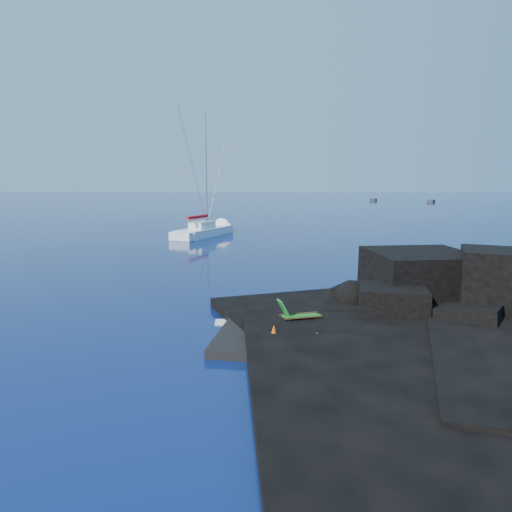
# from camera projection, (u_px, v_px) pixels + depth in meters

# --- Properties ---
(ground) EXTENTS (400.00, 400.00, 0.00)m
(ground) POSITION_uv_depth(u_px,v_px,m) (213.00, 342.00, 20.69)
(ground) COLOR #031339
(ground) RESTS_ON ground
(headland) EXTENTS (24.00, 24.00, 3.60)m
(headland) POSITION_uv_depth(u_px,v_px,m) (501.00, 325.00, 23.03)
(headland) COLOR black
(headland) RESTS_ON ground
(beach) EXTENTS (9.08, 6.86, 0.70)m
(beach) POSITION_uv_depth(u_px,v_px,m) (321.00, 340.00, 20.97)
(beach) COLOR black
(beach) RESTS_ON ground
(surf_foam) EXTENTS (10.00, 8.00, 0.06)m
(surf_foam) POSITION_uv_depth(u_px,v_px,m) (323.00, 311.00, 25.38)
(surf_foam) COLOR white
(surf_foam) RESTS_ON ground
(sailboat) EXTENTS (7.67, 13.34, 13.93)m
(sailboat) POSITION_uv_depth(u_px,v_px,m) (205.00, 236.00, 57.17)
(sailboat) COLOR white
(sailboat) RESTS_ON ground
(deck_chair) EXTENTS (1.98, 1.32, 1.25)m
(deck_chair) POSITION_uv_depth(u_px,v_px,m) (301.00, 310.00, 21.88)
(deck_chair) COLOR #1B7C22
(deck_chair) RESTS_ON beach
(towel) EXTENTS (2.15, 1.37, 0.05)m
(towel) POSITION_uv_depth(u_px,v_px,m) (305.00, 338.00, 20.01)
(towel) COLOR white
(towel) RESTS_ON beach
(sunbather) EXTENTS (1.88, 0.85, 0.24)m
(sunbather) POSITION_uv_depth(u_px,v_px,m) (305.00, 334.00, 19.98)
(sunbather) COLOR tan
(sunbather) RESTS_ON towel
(marker_cone) EXTENTS (0.41, 0.41, 0.61)m
(marker_cone) POSITION_uv_depth(u_px,v_px,m) (274.00, 332.00, 19.85)
(marker_cone) COLOR #D44F0B
(marker_cone) RESTS_ON beach
(distant_boat_a) EXTENTS (2.76, 4.83, 0.62)m
(distant_boat_a) POSITION_uv_depth(u_px,v_px,m) (373.00, 201.00, 138.73)
(distant_boat_a) COLOR #2A2A2F
(distant_boat_a) RESTS_ON ground
(distant_boat_b) EXTENTS (3.23, 4.79, 0.62)m
(distant_boat_b) POSITION_uv_depth(u_px,v_px,m) (431.00, 202.00, 131.69)
(distant_boat_b) COLOR #292A2F
(distant_boat_b) RESTS_ON ground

